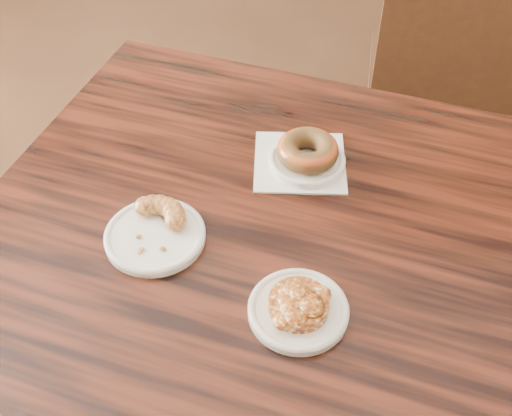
% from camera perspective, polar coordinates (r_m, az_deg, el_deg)
% --- Properties ---
extents(floor, '(5.00, 5.00, 0.00)m').
position_cam_1_polar(floor, '(1.85, -5.28, -11.91)').
color(floor, black).
rests_on(floor, ground).
extents(cafe_table, '(1.10, 1.10, 0.75)m').
position_cam_1_polar(cafe_table, '(1.38, -0.27, -12.99)').
color(cafe_table, black).
rests_on(cafe_table, floor).
extents(chair_far, '(0.50, 0.50, 0.90)m').
position_cam_1_polar(chair_far, '(2.02, 16.34, 10.68)').
color(chair_far, black).
rests_on(chair_far, floor).
extents(napkin, '(0.19, 0.19, 0.00)m').
position_cam_1_polar(napkin, '(1.21, 3.92, 4.10)').
color(napkin, white).
rests_on(napkin, cafe_table).
extents(plate_donut, '(0.14, 0.14, 0.01)m').
position_cam_1_polar(plate_donut, '(1.20, 4.54, 4.18)').
color(plate_donut, white).
rests_on(plate_donut, napkin).
extents(plate_cruller, '(0.17, 0.17, 0.01)m').
position_cam_1_polar(plate_cruller, '(1.09, -8.96, -2.49)').
color(plate_cruller, white).
rests_on(plate_cruller, cafe_table).
extents(plate_fritter, '(0.15, 0.15, 0.01)m').
position_cam_1_polar(plate_fritter, '(0.98, 3.77, -9.08)').
color(plate_fritter, white).
rests_on(plate_fritter, cafe_table).
extents(glazed_donut, '(0.11, 0.11, 0.04)m').
position_cam_1_polar(glazed_donut, '(1.19, 4.61, 5.13)').
color(glazed_donut, '#8F3A14').
rests_on(glazed_donut, plate_donut).
extents(apple_fritter, '(0.13, 0.13, 0.03)m').
position_cam_1_polar(apple_fritter, '(0.96, 3.83, -8.36)').
color(apple_fritter, '#4A1708').
rests_on(apple_fritter, plate_fritter).
extents(cruller_fragment, '(0.12, 0.12, 0.03)m').
position_cam_1_polar(cruller_fragment, '(1.07, -9.09, -1.68)').
color(cruller_fragment, maroon).
rests_on(cruller_fragment, plate_cruller).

